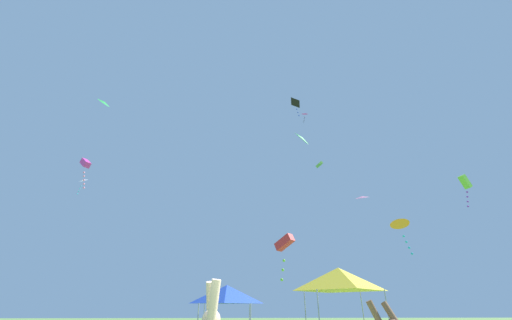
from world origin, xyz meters
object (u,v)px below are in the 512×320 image
object	(u,v)px
kite_lime_diamond	(319,164)
kite_black_diamond	(296,103)
kite_pink_delta	(362,197)
kite_red_box	(284,244)
canopy_tent_yellow	(339,279)
canopy_tent_blue	(227,294)
kite_magenta_box	(85,164)
kite_white_delta	(83,181)
kite_green_delta	(104,102)
kite_magenta_delta	(305,114)
kite_orange_delta	(400,224)
kite_lime_box	(465,183)
kite_green_diamond	(303,138)

from	to	relation	value
kite_lime_diamond	kite_black_diamond	distance (m)	11.98
kite_pink_delta	kite_red_box	bearing A→B (deg)	-149.98
canopy_tent_yellow	kite_black_diamond	world-z (taller)	kite_black_diamond
canopy_tent_blue	kite_lime_diamond	bearing A→B (deg)	55.39
kite_lime_diamond	kite_magenta_box	distance (m)	23.06
canopy_tent_blue	kite_white_delta	world-z (taller)	kite_white_delta
kite_pink_delta	kite_green_delta	world-z (taller)	kite_green_delta
kite_green_delta	kite_magenta_delta	bearing A→B (deg)	16.27
kite_orange_delta	kite_lime_box	distance (m)	6.06
kite_pink_delta	kite_magenta_box	world-z (taller)	kite_pink_delta
kite_lime_box	kite_magenta_delta	world-z (taller)	kite_magenta_delta
kite_lime_box	kite_pink_delta	bearing A→B (deg)	127.03
kite_white_delta	kite_magenta_box	size ratio (longest dim) A/B	0.94
kite_white_delta	kite_red_box	distance (m)	23.22
canopy_tent_blue	kite_red_box	size ratio (longest dim) A/B	0.90
kite_black_diamond	kite_lime_diamond	bearing A→B (deg)	-71.66
kite_green_delta	kite_green_diamond	xyz separation A→B (m)	(18.35, -1.77, -4.50)
kite_green_delta	kite_red_box	size ratio (longest dim) A/B	0.49
kite_pink_delta	kite_green_diamond	world-z (taller)	kite_green_diamond
canopy_tent_blue	kite_pink_delta	world-z (taller)	kite_pink_delta
kite_lime_box	kite_red_box	size ratio (longest dim) A/B	0.75
kite_pink_delta	kite_orange_delta	bearing A→B (deg)	-39.93
kite_black_diamond	kite_magenta_delta	world-z (taller)	kite_black_diamond
kite_green_delta	canopy_tent_yellow	bearing A→B (deg)	-22.43
kite_green_delta	kite_orange_delta	xyz separation A→B (m)	(26.79, 1.11, -11.11)
kite_green_diamond	kite_magenta_delta	size ratio (longest dim) A/B	0.99
kite_white_delta	kite_red_box	xyz separation A→B (m)	(20.12, -8.43, -7.95)
kite_green_delta	kite_magenta_box	size ratio (longest dim) A/B	0.78
kite_magenta_box	kite_red_box	bearing A→B (deg)	19.85
canopy_tent_yellow	kite_pink_delta	bearing A→B (deg)	59.24
kite_white_delta	kite_green_diamond	size ratio (longest dim) A/B	1.30
canopy_tent_blue	kite_lime_diamond	xyz separation A→B (m)	(9.08, 13.15, 13.73)
canopy_tent_yellow	kite_magenta_box	distance (m)	16.34
kite_black_diamond	kite_magenta_delta	xyz separation A→B (m)	(0.16, -4.14, -4.67)
kite_red_box	kite_black_diamond	bearing A→B (deg)	71.55
kite_white_delta	kite_magenta_box	bearing A→B (deg)	-61.08
canopy_tent_blue	kite_green_delta	distance (m)	22.21
kite_white_delta	kite_magenta_delta	xyz separation A→B (m)	(24.27, -0.60, 8.81)
kite_white_delta	kite_lime_box	bearing A→B (deg)	-17.34
kite_lime_diamond	kite_magenta_box	xyz separation A→B (m)	(-18.19, -12.69, -6.32)
kite_green_delta	kite_magenta_delta	size ratio (longest dim) A/B	1.07
kite_green_delta	kite_orange_delta	size ratio (longest dim) A/B	0.52
canopy_tent_blue	canopy_tent_yellow	xyz separation A→B (m)	(5.74, -0.64, 0.69)
kite_white_delta	kite_magenta_box	world-z (taller)	kite_white_delta
kite_lime_box	kite_green_delta	bearing A→B (deg)	172.64
kite_green_diamond	kite_orange_delta	distance (m)	11.10
kite_magenta_delta	kite_lime_box	bearing A→B (deg)	-47.03
kite_green_delta	kite_lime_diamond	bearing A→B (deg)	15.94
kite_black_diamond	kite_orange_delta	bearing A→B (deg)	-54.73
kite_lime_diamond	kite_magenta_delta	distance (m)	6.67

